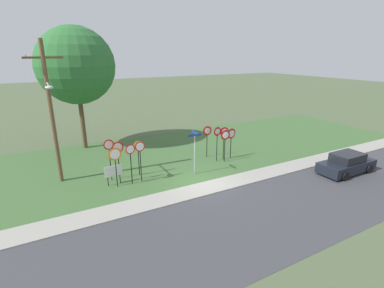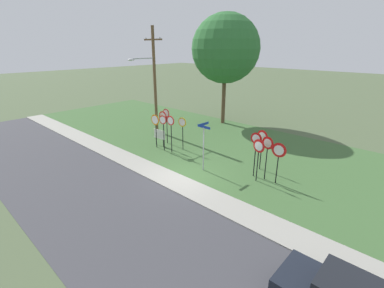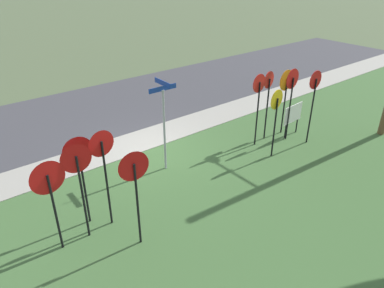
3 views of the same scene
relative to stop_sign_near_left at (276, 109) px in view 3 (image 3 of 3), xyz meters
name	(u,v)px [view 3 (image 3 of 3)]	position (x,y,z in m)	size (l,w,h in m)	color
ground_plane	(148,151)	(3.14, -3.02, -1.77)	(160.00, 160.00, 0.00)	#4C5B3D
road_asphalt	(91,111)	(3.14, -7.82, -1.77)	(44.00, 6.40, 0.01)	#3D3D42
sidewalk_strip	(137,142)	(3.14, -3.82, -1.74)	(44.00, 1.60, 0.06)	#99968C
grass_median	(280,242)	(3.14, 2.98, -1.75)	(44.00, 12.00, 0.04)	#3D6033
stop_sign_near_left	(276,109)	(0.00, 0.00, 0.00)	(0.67, 0.12, 2.41)	black
stop_sign_near_right	(286,88)	(-1.76, -1.01, 0.10)	(0.79, 0.11, 2.51)	black
stop_sign_far_left	(268,92)	(-0.83, -1.07, 0.13)	(0.62, 0.14, 2.61)	black
stop_sign_far_center	(258,95)	(-0.18, -0.95, 0.18)	(0.65, 0.11, 2.67)	black
stop_sign_far_right	(291,89)	(-1.45, -0.53, 0.25)	(0.73, 0.11, 2.72)	black
stop_sign_center_tall	(314,92)	(-1.83, 0.14, 0.23)	(0.66, 0.09, 2.73)	black
yield_sign_near_left	(80,160)	(6.46, -0.69, 0.11)	(0.74, 0.13, 2.47)	black
yield_sign_near_right	(103,157)	(6.04, -0.27, 0.24)	(0.67, 0.11, 2.66)	black
yield_sign_far_left	(49,185)	(7.39, -0.20, 0.03)	(0.81, 0.12, 2.36)	black
yield_sign_far_right	(78,170)	(6.71, -0.19, 0.17)	(0.71, 0.13, 2.55)	black
yield_sign_center	(135,177)	(5.83, 0.82, 0.14)	(0.73, 0.13, 2.51)	black
street_name_post	(164,118)	(3.36, -1.60, 0.04)	(0.96, 0.82, 2.99)	#9EA0A8
notice_board	(293,115)	(-1.85, -0.59, -0.90)	(1.10, 0.11, 1.25)	black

